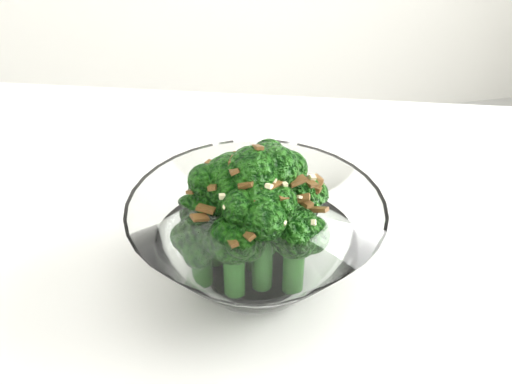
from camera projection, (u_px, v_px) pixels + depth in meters
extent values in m
cube|color=white|center=(211.00, 357.00, 0.41)|extent=(1.39, 1.13, 0.04)
cylinder|color=white|center=(256.00, 273.00, 0.45)|extent=(0.08, 0.08, 0.01)
cylinder|color=#215D18|center=(294.00, 237.00, 0.44)|extent=(0.02, 0.02, 0.05)
sphere|color=#1E5F11|center=(296.00, 200.00, 0.42)|extent=(0.04, 0.04, 0.04)
cylinder|color=#215D18|center=(251.00, 217.00, 0.47)|extent=(0.02, 0.02, 0.04)
sphere|color=#1E5F11|center=(251.00, 190.00, 0.45)|extent=(0.03, 0.03, 0.03)
cylinder|color=#215D18|center=(214.00, 238.00, 0.44)|extent=(0.02, 0.02, 0.05)
sphere|color=#1E5F11|center=(212.00, 203.00, 0.42)|extent=(0.04, 0.04, 0.04)
cylinder|color=#215D18|center=(202.00, 265.00, 0.42)|extent=(0.02, 0.02, 0.03)
sphere|color=#1E5F11|center=(200.00, 237.00, 0.41)|extent=(0.04, 0.04, 0.04)
cylinder|color=#215D18|center=(268.00, 217.00, 0.44)|extent=(0.02, 0.02, 0.07)
sphere|color=#1E5F11|center=(268.00, 170.00, 0.42)|extent=(0.04, 0.04, 0.04)
cylinder|color=#215D18|center=(256.00, 230.00, 0.42)|extent=(0.02, 0.02, 0.07)
sphere|color=#1E5F11|center=(256.00, 177.00, 0.40)|extent=(0.04, 0.04, 0.04)
cylinder|color=#215D18|center=(232.00, 230.00, 0.43)|extent=(0.02, 0.02, 0.06)
sphere|color=#1E5F11|center=(230.00, 183.00, 0.41)|extent=(0.04, 0.04, 0.04)
cylinder|color=#215D18|center=(262.00, 254.00, 0.41)|extent=(0.02, 0.02, 0.06)
sphere|color=#1E5F11|center=(262.00, 209.00, 0.39)|extent=(0.04, 0.04, 0.04)
cylinder|color=#215D18|center=(296.00, 222.00, 0.46)|extent=(0.02, 0.02, 0.04)
sphere|color=#1E5F11|center=(297.00, 195.00, 0.45)|extent=(0.03, 0.03, 0.03)
cylinder|color=#215D18|center=(234.00, 272.00, 0.41)|extent=(0.02, 0.02, 0.04)
sphere|color=#1E5F11|center=(233.00, 239.00, 0.39)|extent=(0.04, 0.04, 0.04)
cylinder|color=#215D18|center=(293.00, 267.00, 0.41)|extent=(0.02, 0.02, 0.04)
sphere|color=#1E5F11|center=(295.00, 233.00, 0.39)|extent=(0.04, 0.04, 0.04)
cube|color=brown|center=(281.00, 194.00, 0.38)|extent=(0.01, 0.01, 0.01)
cube|color=brown|center=(258.00, 147.00, 0.39)|extent=(0.01, 0.01, 0.01)
cube|color=brown|center=(200.00, 217.00, 0.38)|extent=(0.01, 0.01, 0.01)
cube|color=brown|center=(273.00, 185.00, 0.38)|extent=(0.01, 0.01, 0.00)
cube|color=brown|center=(262.00, 214.00, 0.37)|extent=(0.01, 0.01, 0.01)
cube|color=brown|center=(278.00, 163.00, 0.40)|extent=(0.01, 0.01, 0.01)
cube|color=brown|center=(213.00, 187.00, 0.39)|extent=(0.01, 0.01, 0.01)
cube|color=brown|center=(233.00, 158.00, 0.43)|extent=(0.01, 0.01, 0.00)
cube|color=brown|center=(319.00, 210.00, 0.39)|extent=(0.01, 0.01, 0.01)
cube|color=brown|center=(213.00, 165.00, 0.43)|extent=(0.01, 0.01, 0.00)
cube|color=brown|center=(239.00, 157.00, 0.42)|extent=(0.01, 0.01, 0.01)
cube|color=brown|center=(234.00, 170.00, 0.38)|extent=(0.01, 0.01, 0.01)
cube|color=brown|center=(194.00, 190.00, 0.40)|extent=(0.01, 0.01, 0.01)
cube|color=brown|center=(206.00, 209.00, 0.38)|extent=(0.01, 0.01, 0.01)
cube|color=brown|center=(310.00, 183.00, 0.41)|extent=(0.01, 0.01, 0.00)
cube|color=brown|center=(206.00, 179.00, 0.40)|extent=(0.01, 0.01, 0.00)
cube|color=brown|center=(253.00, 149.00, 0.39)|extent=(0.01, 0.01, 0.01)
cube|color=brown|center=(273.00, 157.00, 0.41)|extent=(0.01, 0.01, 0.01)
cube|color=brown|center=(297.00, 181.00, 0.39)|extent=(0.01, 0.01, 0.01)
cube|color=brown|center=(277.00, 187.00, 0.38)|extent=(0.01, 0.01, 0.00)
cube|color=brown|center=(301.00, 198.00, 0.39)|extent=(0.01, 0.01, 0.01)
cube|color=brown|center=(252.00, 156.00, 0.42)|extent=(0.01, 0.01, 0.01)
cube|color=brown|center=(315.00, 178.00, 0.43)|extent=(0.01, 0.01, 0.01)
cube|color=brown|center=(306.00, 203.00, 0.39)|extent=(0.01, 0.01, 0.00)
cube|color=brown|center=(247.00, 184.00, 0.38)|extent=(0.01, 0.01, 0.01)
cube|color=brown|center=(246.00, 155.00, 0.40)|extent=(0.01, 0.01, 0.00)
cube|color=brown|center=(244.00, 183.00, 0.38)|extent=(0.01, 0.01, 0.01)
cube|color=brown|center=(257.00, 199.00, 0.38)|extent=(0.01, 0.01, 0.01)
cube|color=brown|center=(283.00, 163.00, 0.43)|extent=(0.01, 0.01, 0.00)
cube|color=brown|center=(268.00, 192.00, 0.38)|extent=(0.01, 0.01, 0.01)
cube|color=brown|center=(316.00, 187.00, 0.41)|extent=(0.01, 0.02, 0.01)
cube|color=brown|center=(266.00, 153.00, 0.42)|extent=(0.01, 0.01, 0.01)
cube|color=brown|center=(234.00, 161.00, 0.39)|extent=(0.01, 0.01, 0.00)
cube|color=brown|center=(281.00, 156.00, 0.41)|extent=(0.01, 0.02, 0.01)
cube|color=brown|center=(248.00, 235.00, 0.37)|extent=(0.01, 0.01, 0.01)
cube|color=brown|center=(269.00, 209.00, 0.37)|extent=(0.01, 0.01, 0.01)
cube|color=brown|center=(199.00, 179.00, 0.43)|extent=(0.01, 0.01, 0.00)
cube|color=brown|center=(244.00, 195.00, 0.38)|extent=(0.01, 0.01, 0.00)
cube|color=brown|center=(233.00, 243.00, 0.37)|extent=(0.01, 0.01, 0.01)
cube|color=brown|center=(319.00, 188.00, 0.41)|extent=(0.01, 0.01, 0.01)
cube|color=beige|center=(269.00, 186.00, 0.37)|extent=(0.01, 0.01, 0.00)
cube|color=beige|center=(313.00, 223.00, 0.38)|extent=(0.01, 0.01, 0.01)
cube|color=beige|center=(274.00, 181.00, 0.38)|extent=(0.01, 0.01, 0.00)
cube|color=beige|center=(321.00, 186.00, 0.41)|extent=(0.01, 0.01, 0.00)
cube|color=beige|center=(226.00, 207.00, 0.37)|extent=(0.00, 0.00, 0.00)
cube|color=beige|center=(284.00, 223.00, 0.37)|extent=(0.00, 0.00, 0.00)
cube|color=beige|center=(312.00, 177.00, 0.41)|extent=(0.01, 0.01, 0.00)
cube|color=beige|center=(300.00, 197.00, 0.38)|extent=(0.00, 0.00, 0.00)
cube|color=beige|center=(255.00, 209.00, 0.37)|extent=(0.00, 0.00, 0.00)
cube|color=beige|center=(222.00, 196.00, 0.38)|extent=(0.00, 0.00, 0.00)
cube|color=beige|center=(232.00, 160.00, 0.43)|extent=(0.00, 0.01, 0.01)
cube|color=beige|center=(285.00, 184.00, 0.38)|extent=(0.00, 0.00, 0.00)
cube|color=beige|center=(271.00, 192.00, 0.38)|extent=(0.00, 0.00, 0.00)
cube|color=beige|center=(230.00, 160.00, 0.43)|extent=(0.00, 0.00, 0.00)
cube|color=beige|center=(219.00, 171.00, 0.40)|extent=(0.01, 0.01, 0.01)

